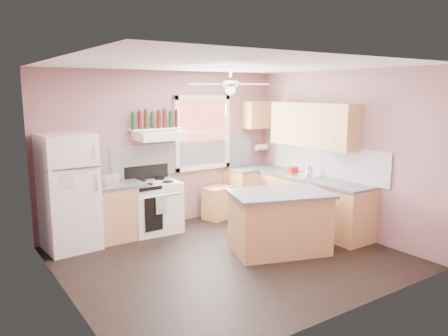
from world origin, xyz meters
TOP-DOWN VIEW (x-y plane):
  - floor at (0.00, 0.00)m, footprint 4.50×4.50m
  - ceiling at (0.00, 0.00)m, footprint 4.50×4.50m
  - wall_back at (0.00, 2.02)m, footprint 4.50×0.05m
  - wall_right at (2.27, 0.00)m, footprint 0.05×4.00m
  - wall_left at (-2.27, 0.00)m, footprint 0.05×4.00m
  - backsplash_back at (0.45, 1.99)m, footprint 2.90×0.03m
  - backsplash_right at (2.23, 0.30)m, footprint 0.03×2.60m
  - window_view at (0.75, 1.98)m, footprint 1.00×0.02m
  - window_frame at (0.75, 1.96)m, footprint 1.16×0.07m
  - refrigerator at (-1.78, 1.66)m, footprint 0.78×0.76m
  - base_cabinet_left at (-1.06, 1.70)m, footprint 0.90×0.60m
  - counter_left at (-1.06, 1.70)m, footprint 0.92×0.62m
  - toaster at (-1.14, 1.69)m, footprint 0.32×0.25m
  - stove at (-0.38, 1.68)m, footprint 0.84×0.69m
  - range_hood at (-0.23, 1.75)m, footprint 0.78×0.50m
  - bottle_shelf at (-0.23, 1.87)m, footprint 0.90×0.26m
  - cart at (0.95, 1.74)m, footprint 0.64×0.51m
  - base_cabinet_corner at (1.75, 1.70)m, footprint 1.00×0.60m
  - base_cabinet_right at (1.95, 0.30)m, footprint 0.60×2.20m
  - counter_corner at (1.75, 1.70)m, footprint 1.02×0.62m
  - counter_right at (1.94, 0.30)m, footprint 0.62×2.22m
  - sink at (1.94, 0.50)m, footprint 0.55×0.45m
  - faucet at (2.10, 0.50)m, footprint 0.03×0.03m
  - upper_cabinet_right at (2.08, 0.50)m, footprint 0.33×1.80m
  - upper_cabinet_corner at (1.95, 1.83)m, footprint 0.60×0.33m
  - paper_towel at (2.07, 1.86)m, footprint 0.26×0.12m
  - island at (0.75, -0.20)m, footprint 1.54×1.23m
  - island_top at (0.75, -0.20)m, footprint 1.64×1.33m
  - ceiling_fan_hub at (0.00, 0.00)m, footprint 0.20×0.20m
  - soap_bottle at (2.04, 0.53)m, footprint 0.12×0.12m
  - red_caddy at (1.99, 0.87)m, footprint 0.18×0.13m
  - wine_bottles at (-0.23, 1.87)m, footprint 0.86×0.06m

SIDE VIEW (x-z plane):
  - floor at x=0.00m, z-range 0.00..0.00m
  - cart at x=0.95m, z-range 0.00..0.56m
  - base_cabinet_left at x=-1.06m, z-range 0.00..0.86m
  - stove at x=-0.38m, z-range 0.00..0.86m
  - base_cabinet_corner at x=1.75m, z-range 0.00..0.86m
  - base_cabinet_right at x=1.95m, z-range 0.00..0.86m
  - island at x=0.75m, z-range 0.00..0.86m
  - refrigerator at x=-1.78m, z-range 0.00..1.74m
  - counter_left at x=-1.06m, z-range 0.86..0.90m
  - counter_corner at x=1.75m, z-range 0.86..0.90m
  - counter_right at x=1.94m, z-range 0.86..0.90m
  - island_top at x=0.75m, z-range 0.86..0.90m
  - sink at x=1.94m, z-range 0.88..0.91m
  - red_caddy at x=1.99m, z-range 0.90..1.00m
  - faucet at x=2.10m, z-range 0.90..1.04m
  - toaster at x=-1.14m, z-range 0.90..1.08m
  - soap_bottle at x=2.04m, z-range 0.90..1.15m
  - backsplash_back at x=0.45m, z-range 0.90..1.45m
  - backsplash_right at x=2.23m, z-range 0.90..1.45m
  - paper_towel at x=2.07m, z-range 1.19..1.31m
  - wall_back at x=0.00m, z-range 0.00..2.70m
  - wall_right at x=2.27m, z-range 0.00..2.70m
  - wall_left at x=-2.27m, z-range 0.00..2.70m
  - window_view at x=0.75m, z-range 1.00..2.20m
  - window_frame at x=0.75m, z-range 0.92..2.28m
  - range_hood at x=-0.23m, z-range 1.55..1.69m
  - bottle_shelf at x=-0.23m, z-range 1.71..1.73m
  - upper_cabinet_right at x=2.08m, z-range 1.40..2.16m
  - wine_bottles at x=-0.23m, z-range 1.72..2.03m
  - upper_cabinet_corner at x=1.95m, z-range 1.64..2.16m
  - ceiling_fan_hub at x=0.00m, z-range 2.41..2.49m
  - ceiling at x=0.00m, z-range 2.70..2.70m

